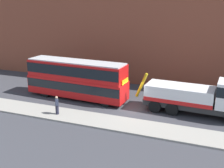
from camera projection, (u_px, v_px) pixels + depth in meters
ground_plane at (134, 108)px, 27.08m from camera, size 120.00×120.00×0.00m
near_kerb at (119, 124)px, 23.30m from camera, size 60.00×2.80×0.15m
building_facade at (156, 18)px, 32.21m from camera, size 60.00×1.50×16.00m
recovery_tow_truck at (200, 96)px, 24.90m from camera, size 10.21×3.16×3.67m
double_decker_bus at (76, 78)px, 29.11m from camera, size 11.15×3.19×4.06m
pedestrian_onlooker at (57, 105)px, 24.91m from camera, size 0.46×0.47×1.71m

